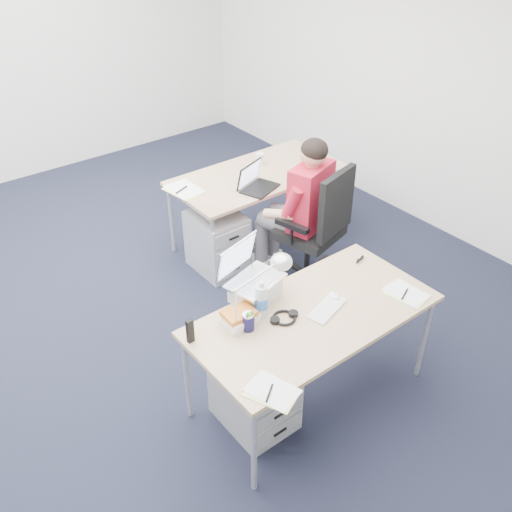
{
  "coord_description": "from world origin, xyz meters",
  "views": [
    {
      "loc": [
        -1.55,
        -3.07,
        3.06
      ],
      "look_at": [
        0.44,
        -0.52,
        0.85
      ],
      "focal_mm": 40.0,
      "sensor_mm": 36.0,
      "label": 1
    }
  ],
  "objects_px": {
    "seated_person": "(295,209)",
    "cordless_phone": "(190,331)",
    "computer_mouse": "(334,296)",
    "bear_figurine": "(250,321)",
    "desk_lamp": "(253,295)",
    "silver_laptop": "(255,275)",
    "drawer_pedestal_near": "(254,390)",
    "book_stack": "(240,317)",
    "headphones": "(284,317)",
    "water_bottle": "(261,299)",
    "desk_near": "(313,319)",
    "can_koozie": "(248,322)",
    "sunglasses": "(360,260)",
    "office_chair": "(311,251)",
    "far_cup": "(260,159)",
    "desk_far": "(258,178)",
    "dark_laptop": "(260,177)",
    "drawer_pedestal_far": "(217,242)",
    "wireless_keyboard": "(327,309)"
  },
  "relations": [
    {
      "from": "water_bottle",
      "to": "far_cup",
      "type": "height_order",
      "value": "water_bottle"
    },
    {
      "from": "drawer_pedestal_near",
      "to": "book_stack",
      "type": "relative_size",
      "value": 2.63
    },
    {
      "from": "office_chair",
      "to": "bear_figurine",
      "type": "height_order",
      "value": "office_chair"
    },
    {
      "from": "seated_person",
      "to": "cordless_phone",
      "type": "relative_size",
      "value": 8.17
    },
    {
      "from": "silver_laptop",
      "to": "wireless_keyboard",
      "type": "distance_m",
      "value": 0.51
    },
    {
      "from": "can_koozie",
      "to": "sunglasses",
      "type": "bearing_deg",
      "value": 4.75
    },
    {
      "from": "headphones",
      "to": "can_koozie",
      "type": "height_order",
      "value": "can_koozie"
    },
    {
      "from": "headphones",
      "to": "water_bottle",
      "type": "relative_size",
      "value": 0.75
    },
    {
      "from": "computer_mouse",
      "to": "desk_lamp",
      "type": "relative_size",
      "value": 0.21
    },
    {
      "from": "computer_mouse",
      "to": "cordless_phone",
      "type": "relative_size",
      "value": 0.57
    },
    {
      "from": "computer_mouse",
      "to": "dark_laptop",
      "type": "height_order",
      "value": "dark_laptop"
    },
    {
      "from": "desk_near",
      "to": "cordless_phone",
      "type": "bearing_deg",
      "value": 160.84
    },
    {
      "from": "drawer_pedestal_far",
      "to": "can_koozie",
      "type": "height_order",
      "value": "can_koozie"
    },
    {
      "from": "desk_near",
      "to": "far_cup",
      "type": "relative_size",
      "value": 14.83
    },
    {
      "from": "computer_mouse",
      "to": "water_bottle",
      "type": "relative_size",
      "value": 0.36
    },
    {
      "from": "silver_laptop",
      "to": "headphones",
      "type": "relative_size",
      "value": 1.98
    },
    {
      "from": "bear_figurine",
      "to": "desk_lamp",
      "type": "bearing_deg",
      "value": 47.18
    },
    {
      "from": "silver_laptop",
      "to": "book_stack",
      "type": "bearing_deg",
      "value": -163.69
    },
    {
      "from": "office_chair",
      "to": "can_koozie",
      "type": "bearing_deg",
      "value": -161.95
    },
    {
      "from": "drawer_pedestal_far",
      "to": "silver_laptop",
      "type": "bearing_deg",
      "value": -114.01
    },
    {
      "from": "computer_mouse",
      "to": "water_bottle",
      "type": "distance_m",
      "value": 0.52
    },
    {
      "from": "dark_laptop",
      "to": "cordless_phone",
      "type": "bearing_deg",
      "value": -159.75
    },
    {
      "from": "desk_far",
      "to": "dark_laptop",
      "type": "bearing_deg",
      "value": -124.66
    },
    {
      "from": "cordless_phone",
      "to": "desk_lamp",
      "type": "height_order",
      "value": "desk_lamp"
    },
    {
      "from": "headphones",
      "to": "bear_figurine",
      "type": "distance_m",
      "value": 0.24
    },
    {
      "from": "desk_near",
      "to": "can_koozie",
      "type": "bearing_deg",
      "value": 161.9
    },
    {
      "from": "silver_laptop",
      "to": "desk_lamp",
      "type": "height_order",
      "value": "desk_lamp"
    },
    {
      "from": "drawer_pedestal_far",
      "to": "bear_figurine",
      "type": "distance_m",
      "value": 1.8
    },
    {
      "from": "office_chair",
      "to": "sunglasses",
      "type": "height_order",
      "value": "office_chair"
    },
    {
      "from": "desk_near",
      "to": "sunglasses",
      "type": "xyz_separation_m",
      "value": [
        0.66,
        0.23,
        0.06
      ]
    },
    {
      "from": "wireless_keyboard",
      "to": "headphones",
      "type": "relative_size",
      "value": 1.55
    },
    {
      "from": "wireless_keyboard",
      "to": "headphones",
      "type": "distance_m",
      "value": 0.29
    },
    {
      "from": "sunglasses",
      "to": "silver_laptop",
      "type": "bearing_deg",
      "value": 159.8
    },
    {
      "from": "desk_lamp",
      "to": "drawer_pedestal_near",
      "type": "bearing_deg",
      "value": -120.58
    },
    {
      "from": "headphones",
      "to": "sunglasses",
      "type": "bearing_deg",
      "value": 19.56
    },
    {
      "from": "water_bottle",
      "to": "dark_laptop",
      "type": "distance_m",
      "value": 1.7
    },
    {
      "from": "far_cup",
      "to": "cordless_phone",
      "type": "bearing_deg",
      "value": -137.76
    },
    {
      "from": "office_chair",
      "to": "bear_figurine",
      "type": "xyz_separation_m",
      "value": [
        -1.31,
        -0.85,
        0.48
      ]
    },
    {
      "from": "silver_laptop",
      "to": "drawer_pedestal_near",
      "type": "bearing_deg",
      "value": -143.66
    },
    {
      "from": "headphones",
      "to": "book_stack",
      "type": "xyz_separation_m",
      "value": [
        -0.24,
        0.14,
        0.03
      ]
    },
    {
      "from": "drawer_pedestal_near",
      "to": "book_stack",
      "type": "xyz_separation_m",
      "value": [
        0.01,
        0.16,
        0.5
      ]
    },
    {
      "from": "sunglasses",
      "to": "desk_lamp",
      "type": "bearing_deg",
      "value": 171.8
    },
    {
      "from": "can_koozie",
      "to": "water_bottle",
      "type": "xyz_separation_m",
      "value": [
        0.14,
        0.06,
        0.07
      ]
    },
    {
      "from": "drawer_pedestal_near",
      "to": "dark_laptop",
      "type": "xyz_separation_m",
      "value": [
        1.21,
        1.47,
        0.57
      ]
    },
    {
      "from": "sunglasses",
      "to": "far_cup",
      "type": "relative_size",
      "value": 0.89
    },
    {
      "from": "desk_near",
      "to": "silver_laptop",
      "type": "height_order",
      "value": "silver_laptop"
    },
    {
      "from": "water_bottle",
      "to": "bear_figurine",
      "type": "bearing_deg",
      "value": -155.16
    },
    {
      "from": "desk_far",
      "to": "far_cup",
      "type": "distance_m",
      "value": 0.23
    },
    {
      "from": "drawer_pedestal_far",
      "to": "dark_laptop",
      "type": "height_order",
      "value": "dark_laptop"
    },
    {
      "from": "seated_person",
      "to": "book_stack",
      "type": "relative_size",
      "value": 6.34
    }
  ]
}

